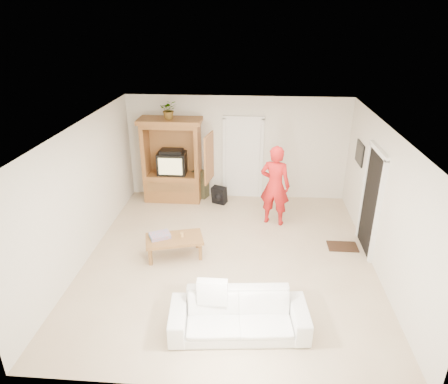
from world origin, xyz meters
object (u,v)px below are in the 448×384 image
object	(u,v)px
armoire	(173,166)
coffee_table	(174,240)
man	(275,186)
sofa	(239,315)

from	to	relation	value
armoire	coffee_table	distance (m)	2.76
man	coffee_table	distance (m)	2.57
sofa	coffee_table	xyz separation A→B (m)	(-1.34, 1.95, 0.06)
armoire	coffee_table	xyz separation A→B (m)	(0.51, -2.65, -0.56)
armoire	sofa	size ratio (longest dim) A/B	1.03
coffee_table	sofa	bearing A→B (deg)	-70.95
sofa	armoire	bearing A→B (deg)	106.48
sofa	man	bearing A→B (deg)	74.28
coffee_table	armoire	bearing A→B (deg)	85.40
man	armoire	bearing A→B (deg)	-8.35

